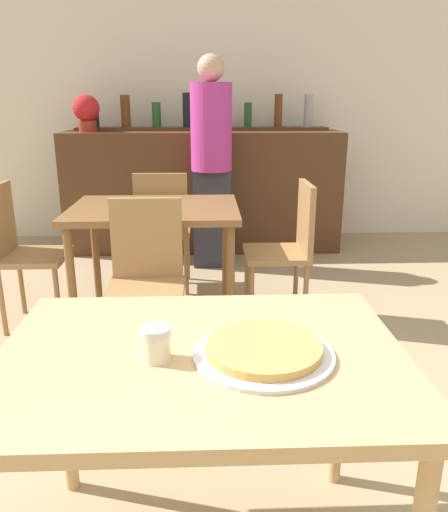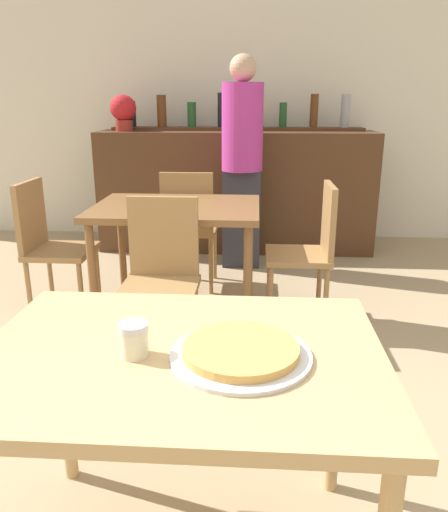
{
  "view_description": "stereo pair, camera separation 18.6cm",
  "coord_description": "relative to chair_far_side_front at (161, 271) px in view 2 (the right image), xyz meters",
  "views": [
    {
      "loc": [
        0.01,
        -1.22,
        1.4
      ],
      "look_at": [
        0.08,
        0.55,
        0.85
      ],
      "focal_mm": 35.0,
      "sensor_mm": 36.0,
      "label": 1
    },
    {
      "loc": [
        0.2,
        -1.22,
        1.4
      ],
      "look_at": [
        0.08,
        0.55,
        0.85
      ],
      "focal_mm": 35.0,
      "sensor_mm": 36.0,
      "label": 2
    }
  ],
  "objects": [
    {
      "name": "pizza_tray",
      "position": [
        0.47,
        -1.3,
        0.23
      ],
      "size": [
        0.38,
        0.38,
        0.04
      ],
      "color": "silver",
      "rests_on": "dining_table_near"
    },
    {
      "name": "dining_table_far",
      "position": [
        -0.0,
        0.56,
        0.15
      ],
      "size": [
        1.04,
        0.78,
        0.77
      ],
      "color": "brown",
      "rests_on": "ground_plane"
    },
    {
      "name": "chair_far_side_left",
      "position": [
        -0.85,
        0.56,
        0.0
      ],
      "size": [
        0.4,
        0.4,
        0.92
      ],
      "rotation": [
        0.0,
        0.0,
        1.57
      ],
      "color": "olive",
      "rests_on": "ground_plane"
    },
    {
      "name": "person_standing",
      "position": [
        0.37,
        1.73,
        0.42
      ],
      "size": [
        0.34,
        0.34,
        1.76
      ],
      "color": "#2D2D38",
      "rests_on": "ground_plane"
    },
    {
      "name": "potted_plant",
      "position": [
        -0.75,
        2.26,
        0.78
      ],
      "size": [
        0.24,
        0.24,
        0.33
      ],
      "color": "maroon",
      "rests_on": "bar_counter"
    },
    {
      "name": "chair_far_side_front",
      "position": [
        0.0,
        0.0,
        0.0
      ],
      "size": [
        0.4,
        0.4,
        0.92
      ],
      "color": "olive",
      "rests_on": "ground_plane"
    },
    {
      "name": "bar_counter",
      "position": [
        0.3,
        2.31,
        0.03
      ],
      "size": [
        2.6,
        0.56,
        1.13
      ],
      "color": "#4C2D19",
      "rests_on": "ground_plane"
    },
    {
      "name": "chair_far_side_right",
      "position": [
        0.85,
        0.56,
        0.0
      ],
      "size": [
        0.4,
        0.4,
        0.92
      ],
      "rotation": [
        0.0,
        0.0,
        -1.57
      ],
      "color": "olive",
      "rests_on": "ground_plane"
    },
    {
      "name": "wall_back",
      "position": [
        0.3,
        2.81,
        0.87
      ],
      "size": [
        8.0,
        0.05,
        2.8
      ],
      "color": "silver",
      "rests_on": "ground_plane"
    },
    {
      "name": "bar_back_shelf",
      "position": [
        0.3,
        2.45,
        0.68
      ],
      "size": [
        2.39,
        0.24,
        0.35
      ],
      "color": "#4C2D19",
      "rests_on": "bar_counter"
    },
    {
      "name": "dining_table_near",
      "position": [
        0.3,
        -1.27,
        0.13
      ],
      "size": [
        1.12,
        0.81,
        0.75
      ],
      "color": "tan",
      "rests_on": "ground_plane"
    },
    {
      "name": "cheese_shaker",
      "position": [
        0.18,
        -1.31,
        0.26
      ],
      "size": [
        0.08,
        0.08,
        0.09
      ],
      "color": "beige",
      "rests_on": "dining_table_near"
    },
    {
      "name": "chair_far_side_back",
      "position": [
        0.0,
        1.12,
        0.0
      ],
      "size": [
        0.4,
        0.4,
        0.92
      ],
      "rotation": [
        0.0,
        0.0,
        3.14
      ],
      "color": "olive",
      "rests_on": "ground_plane"
    }
  ]
}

